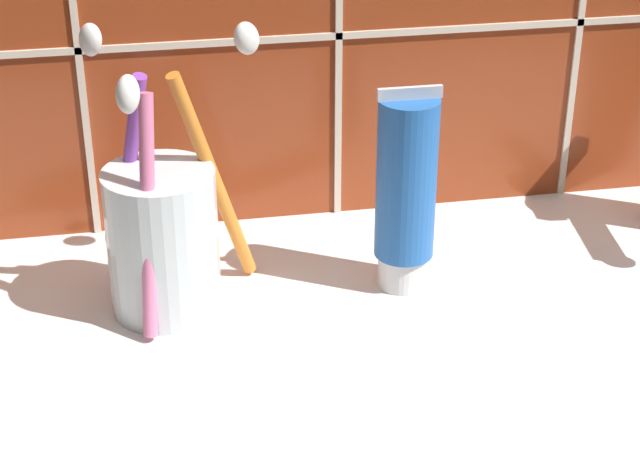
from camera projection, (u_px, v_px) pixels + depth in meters
sink_counter at (363, 353)px, 67.17cm from camera, size 72.48×36.12×2.00cm
toothbrush_cup at (163, 233)px, 67.73cm from camera, size 12.03×11.45×18.11cm
toothpaste_tube at (406, 191)px, 69.43cm from camera, size 4.15×3.96×14.17cm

